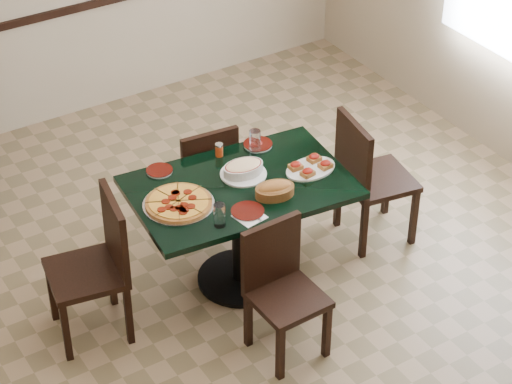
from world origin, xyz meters
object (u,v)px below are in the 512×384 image
chair_near (280,283)px  lasagna_casserole (243,169)px  chair_far (205,174)px  main_table (240,209)px  chair_right (367,173)px  chair_left (99,260)px  pepperoni_pizza (179,203)px  bruschetta_platter (311,167)px  bread_basket (275,190)px

chair_near → lasagna_casserole: (0.18, 0.69, 0.33)m
chair_near → chair_far: bearing=79.8°
main_table → chair_right: bearing=2.6°
main_table → chair_left: bearing=-178.1°
pepperoni_pizza → bruschetta_platter: 0.87m
main_table → chair_near: size_ratio=1.68×
chair_right → chair_near: bearing=127.6°
main_table → chair_left: (-0.92, 0.06, -0.05)m
main_table → bread_basket: size_ratio=5.19×
main_table → pepperoni_pizza: (-0.42, 0.01, 0.20)m
pepperoni_pizza → bread_basket: (0.53, -0.21, 0.02)m
bread_basket → chair_left: bearing=177.1°
chair_near → pepperoni_pizza: size_ratio=1.97×
chair_near → lasagna_casserole: size_ratio=2.91×
chair_right → lasagna_casserole: chair_right is taller
chair_near → chair_left: (-0.82, 0.67, 0.06)m
lasagna_casserole → bruschetta_platter: 0.42m
main_table → chair_left: 0.93m
bread_basket → bruschetta_platter: bearing=29.7°
chair_near → bread_basket: (0.22, 0.41, 0.33)m
chair_far → chair_right: chair_right is taller
chair_far → chair_left: (-0.99, -0.51, 0.05)m
chair_left → pepperoni_pizza: (0.51, -0.05, 0.25)m
chair_far → pepperoni_pizza: bearing=54.5°
chair_far → chair_near: size_ratio=1.01×
chair_right → pepperoni_pizza: chair_right is taller
main_table → bruschetta_platter: 0.50m
chair_right → lasagna_casserole: size_ratio=3.26×
chair_near → bruschetta_platter: size_ratio=2.39×
chair_right → bread_basket: chair_right is taller
chair_left → bread_basket: 1.11m
chair_far → chair_right: 1.07m
chair_left → lasagna_casserole: (0.99, 0.01, 0.27)m
chair_far → bruschetta_platter: size_ratio=2.42×
chair_near → bruschetta_platter: (0.55, 0.52, 0.31)m
lasagna_casserole → bread_basket: size_ratio=1.06×
chair_far → bruschetta_platter: (0.38, -0.66, 0.30)m
main_table → bread_basket: bread_basket is taller
pepperoni_pizza → lasagna_casserole: lasagna_casserole is taller
main_table → bruschetta_platter: (0.45, -0.10, 0.21)m
pepperoni_pizza → bread_basket: 0.57m
chair_near → lasagna_casserole: bearing=73.9°
lasagna_casserole → pepperoni_pizza: bearing=-168.7°
chair_near → chair_right: 1.18m
lasagna_casserole → bread_basket: (0.05, -0.28, -0.01)m
lasagna_casserole → main_table: bearing=-128.7°
chair_near → chair_left: 1.06m
chair_right → bread_basket: bearing=109.9°
main_table → bruschetta_platter: size_ratio=4.01×
bruschetta_platter → chair_far: bearing=116.8°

